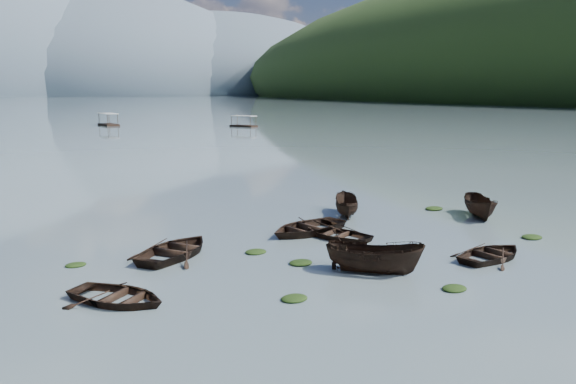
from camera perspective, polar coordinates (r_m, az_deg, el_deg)
name	(u,v)px	position (r m, az deg, el deg)	size (l,w,h in m)	color
ground_plane	(421,285)	(24.28, 13.41, -9.21)	(2400.00, 2400.00, 0.00)	slate
haze_mtn_c	(104,95)	(930.21, -18.23, 9.38)	(520.00, 520.00, 260.00)	#475666
haze_mtn_d	(213,94)	(976.51, -7.62, 9.82)	(520.00, 520.00, 220.00)	#475666
rowboat_0	(118,302)	(22.84, -16.92, -10.65)	(2.95, 4.13, 0.85)	black
rowboat_1	(176,256)	(28.18, -11.28, -6.36)	(3.49, 4.89, 1.01)	black
rowboat_2	(374,273)	(25.46, 8.72, -8.11)	(1.64, 4.36, 1.69)	black
rowboat_3	(337,238)	(31.03, 5.05, -4.64)	(2.82, 3.95, 0.82)	black
rowboat_4	(492,258)	(28.93, 20.04, -6.36)	(2.94, 4.12, 0.85)	black
rowboat_5	(480,217)	(37.83, 18.91, -2.43)	(1.60, 4.25, 1.64)	black
rowboat_7	(307,233)	(31.93, 1.95, -4.17)	(3.59, 5.03, 1.04)	black
rowboat_8	(346,215)	(36.63, 5.90, -2.32)	(1.45, 3.85, 1.49)	black
weed_clump_0	(301,264)	(26.38, 1.31, -7.32)	(1.13, 0.92, 0.25)	black
weed_clump_1	(294,300)	(22.10, 0.65, -10.90)	(1.08, 0.86, 0.24)	black
weed_clump_2	(454,290)	(24.11, 16.53, -9.49)	(1.07, 0.86, 0.23)	black
weed_clump_3	(323,233)	(31.94, 3.58, -4.18)	(0.96, 0.81, 0.21)	black
weed_clump_4	(532,238)	(33.57, 23.53, -4.33)	(1.20, 0.95, 0.25)	black
weed_clump_5	(76,266)	(27.90, -20.76, -7.02)	(0.95, 0.76, 0.20)	black
weed_clump_6	(256,253)	(28.15, -3.29, -6.19)	(1.09, 0.91, 0.23)	black
weed_clump_7	(434,210)	(39.27, 14.62, -1.75)	(1.25, 1.00, 0.27)	black
pontoon_centre	(109,126)	(133.53, -17.76, 6.45)	(2.86, 6.87, 2.63)	black
pontoon_right	(244,127)	(123.51, -4.52, 6.63)	(2.49, 5.99, 2.29)	black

